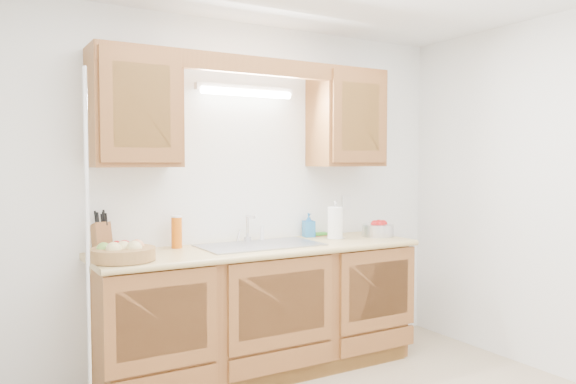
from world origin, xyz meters
TOP-DOWN VIEW (x-y plane):
  - room at (0.00, 0.00)m, footprint 3.52×3.50m
  - base_cabinets at (0.00, 1.20)m, footprint 2.20×0.60m
  - countertop at (0.00, 1.19)m, footprint 2.30×0.63m
  - upper_cabinet_left at (-0.83, 1.33)m, footprint 0.55×0.33m
  - upper_cabinet_right at (0.83, 1.33)m, footprint 0.55×0.33m
  - valance at (0.00, 1.19)m, footprint 2.20×0.05m
  - fluorescent_fixture at (0.00, 1.42)m, footprint 0.76×0.08m
  - sink at (0.00, 1.21)m, footprint 0.84×0.46m
  - wire_shelf_pole at (-1.20, 0.94)m, footprint 0.03×0.03m
  - outlet_plate at (0.95, 1.49)m, footprint 0.08×0.01m
  - fruit_basket at (-0.98, 1.07)m, footprint 0.50×0.50m
  - knife_block at (-1.03, 1.40)m, footprint 0.12×0.17m
  - orange_canister at (-0.54, 1.39)m, footprint 0.09×0.09m
  - soap_bottle at (0.54, 1.42)m, footprint 0.10×0.10m
  - sponge at (0.66, 1.44)m, footprint 0.13×0.08m
  - paper_towel at (0.64, 1.21)m, footprint 0.15×0.15m
  - apple_bowl at (1.03, 1.18)m, footprint 0.30×0.30m

SIDE VIEW (x-z plane):
  - base_cabinets at x=0.00m, z-range 0.01..0.87m
  - sink at x=0.00m, z-range 0.65..1.01m
  - countertop at x=0.00m, z-range 0.86..0.90m
  - sponge at x=0.66m, z-range 0.90..0.92m
  - fruit_basket at x=-0.98m, z-range 0.89..1.01m
  - apple_bowl at x=1.03m, z-range 0.89..1.02m
  - soap_bottle at x=0.54m, z-range 0.90..1.09m
  - wire_shelf_pole at x=-1.20m, z-range 0.00..2.00m
  - knife_block at x=-1.03m, z-range 0.86..1.15m
  - orange_canister at x=-0.54m, z-range 0.90..1.12m
  - paper_towel at x=0.64m, z-range 0.87..1.16m
  - outlet_plate at x=0.95m, z-range 1.09..1.21m
  - room at x=0.00m, z-range 0.00..2.50m
  - upper_cabinet_left at x=-0.83m, z-range 1.45..2.20m
  - upper_cabinet_right at x=0.83m, z-range 1.45..2.20m
  - fluorescent_fixture at x=0.00m, z-range 1.96..2.04m
  - valance at x=0.00m, z-range 2.08..2.20m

